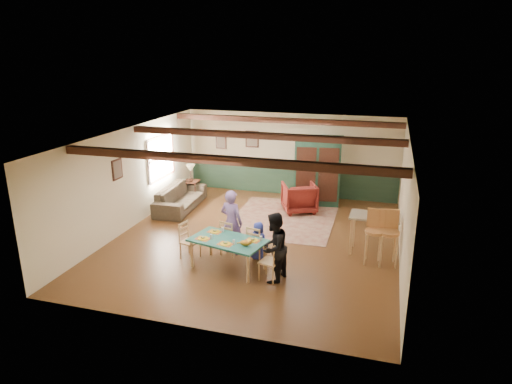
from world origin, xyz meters
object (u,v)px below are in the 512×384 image
(dining_table, at_px, (228,254))
(end_table, at_px, (191,189))
(dining_chair_far_right, at_px, (257,243))
(person_man, at_px, (232,222))
(table_lamp, at_px, (191,173))
(person_child, at_px, (258,241))
(counter_table, at_px, (374,234))
(dining_chair_end_left, at_px, (190,241))
(sofa, at_px, (181,197))
(bar_stool_left, at_px, (374,238))
(dining_chair_end_right, at_px, (270,261))
(cat, at_px, (245,242))
(dining_chair_far_left, at_px, (230,237))
(armoire, at_px, (317,171))
(bar_stool_right, at_px, (389,239))
(armchair, at_px, (299,198))
(person_woman, at_px, (274,248))

(dining_table, xyz_separation_m, end_table, (-2.83, 4.38, -0.05))
(dining_chair_far_right, relative_size, person_man, 0.55)
(dining_chair_far_right, relative_size, table_lamp, 1.61)
(person_child, xyz_separation_m, counter_table, (2.51, 1.09, 0.02))
(dining_chair_end_left, bearing_deg, sofa, 42.16)
(bar_stool_left, bearing_deg, dining_chair_end_right, -143.46)
(dining_table, xyz_separation_m, person_man, (-0.19, 0.79, 0.44))
(counter_table, bearing_deg, bar_stool_left, -86.80)
(sofa, bearing_deg, dining_chair_end_right, -137.65)
(sofa, bearing_deg, cat, -141.88)
(dining_chair_far_left, relative_size, bar_stool_left, 0.69)
(dining_table, bearing_deg, armoire, 76.66)
(dining_chair_end_left, bearing_deg, bar_stool_right, -64.87)
(armoire, distance_m, bar_stool_right, 4.36)
(armchair, bearing_deg, end_table, -28.99)
(armchair, bearing_deg, dining_table, 54.82)
(dining_chair_end_left, height_order, bar_stool_left, bar_stool_left)
(sofa, distance_m, counter_table, 6.00)
(armchair, distance_m, table_lamp, 3.65)
(person_child, relative_size, bar_stool_left, 0.73)
(person_child, xyz_separation_m, table_lamp, (-3.35, 3.76, 0.40))
(end_table, bearing_deg, bar_stool_right, -27.42)
(dining_table, relative_size, dining_chair_end_left, 1.89)
(sofa, relative_size, counter_table, 2.04)
(sofa, bearing_deg, armoire, -72.32)
(dining_chair_end_left, xyz_separation_m, bar_stool_right, (4.38, 0.92, 0.20))
(sofa, distance_m, bar_stool_left, 6.21)
(cat, xyz_separation_m, end_table, (-3.29, 4.58, -0.47))
(cat, xyz_separation_m, counter_table, (2.57, 1.91, -0.28))
(person_woman, relative_size, end_table, 2.55)
(person_child, bearing_deg, table_lamp, -35.05)
(end_table, distance_m, table_lamp, 0.56)
(dining_table, distance_m, dining_chair_end_left, 1.04)
(table_lamp, bearing_deg, armoire, 7.43)
(person_woman, bearing_deg, armchair, -162.57)
(person_child, distance_m, cat, 0.88)
(dining_chair_far_right, bearing_deg, end_table, -35.72)
(dining_chair_end_left, distance_m, counter_table, 4.30)
(dining_chair_end_right, bearing_deg, table_lamp, -126.99)
(sofa, distance_m, table_lamp, 1.14)
(dining_chair_far_right, height_order, table_lamp, table_lamp)
(dining_chair_end_right, height_order, person_child, person_child)
(end_table, bearing_deg, dining_chair_end_right, -50.22)
(dining_chair_far_left, distance_m, counter_table, 3.38)
(dining_chair_end_right, height_order, sofa, dining_chair_end_right)
(sofa, bearing_deg, armchair, -82.20)
(dining_chair_far_right, relative_size, bar_stool_right, 0.68)
(sofa, bearing_deg, dining_chair_end_left, -154.87)
(person_woman, xyz_separation_m, counter_table, (1.93, 1.97, -0.27))
(person_man, distance_m, armchair, 3.46)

